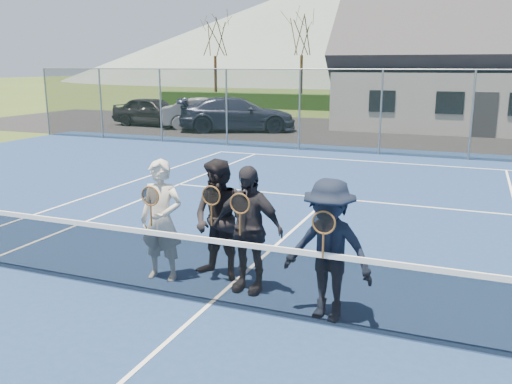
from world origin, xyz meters
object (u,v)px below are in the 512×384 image
car_a (153,111)px  clubhouse (501,47)px  car_b (208,114)px  car_c (237,114)px  player_c (248,229)px  tennis_net (209,268)px  player_d (328,250)px  player_b (220,220)px  player_a (161,220)px

car_a → clubhouse: 17.80m
car_b → car_c: 1.92m
car_c → clubhouse: bearing=-86.3°
car_c → player_c: bearing=-178.8°
car_b → player_c: 20.45m
tennis_net → player_c: bearing=67.2°
tennis_net → player_d: bearing=8.0°
car_b → car_c: bearing=-129.1°
car_b → player_b: player_b is taller
clubhouse → player_c: size_ratio=8.67×
clubhouse → player_a: 24.14m
player_a → tennis_net: bearing=-29.1°
tennis_net → car_b: bearing=116.9°
car_a → player_b: size_ratio=2.48×
clubhouse → player_b: 23.66m
car_a → car_b: size_ratio=0.97×
car_a → player_d: player_d is taller
tennis_net → player_c: (0.28, 0.67, 0.38)m
clubhouse → player_c: (-3.72, -23.33, -3.07)m
car_a → car_c: bearing=-91.5°
car_b → player_d: (11.00, -18.44, 0.16)m
car_b → player_d: size_ratio=2.55×
player_c → player_b: bearing=154.7°
car_a → player_c: 22.17m
tennis_net → player_a: 1.27m
tennis_net → player_a: player_a is taller
car_b → tennis_net: bearing=-176.9°
tennis_net → car_c: bearing=112.7°
car_c → player_d: (9.14, -17.93, 0.10)m
clubhouse → player_b: bearing=-100.5°
car_b → player_d: 21.47m
car_a → car_c: size_ratio=0.79×
car_c → tennis_net: bearing=179.6°
car_c → player_c: player_c is taller
tennis_net → player_d: player_d is taller
player_a → player_c: bearing=3.4°
player_a → player_c: size_ratio=1.00×
car_c → player_a: 18.73m
player_a → player_d: size_ratio=1.00×
tennis_net → clubhouse: bearing=80.5°
car_c → clubhouse: clubhouse is taller
player_b → player_c: size_ratio=1.00×
car_b → tennis_net: size_ratio=0.39×
clubhouse → player_a: size_ratio=8.67×
car_a → player_c: player_c is taller
player_a → player_c: same height
car_c → player_b: bearing=179.9°
clubhouse → player_d: clubhouse is taller
player_a → car_c: bearing=110.4°
player_b → player_d: size_ratio=1.00×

